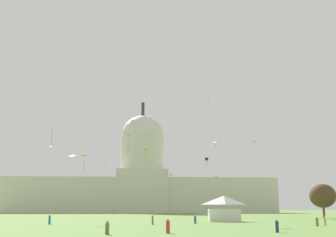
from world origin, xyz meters
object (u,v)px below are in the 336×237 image
kite_turquoise_mid (49,148)px  kite_red_mid (255,144)px  person_navy_lawn_far_left (277,226)px  kite_pink_low_b (106,168)px  person_tan_near_tree_east (325,221)px  kite_blue_mid (134,125)px  person_olive_front_center (107,228)px  kite_red_low (171,175)px  kite_lime_low (216,177)px  person_denim_edge_west (195,220)px  person_olive_mid_left (153,220)px  kite_orange_mid (146,149)px  kite_white_low (215,145)px  person_teal_aisle_center (50,220)px  kite_yellow_high (209,99)px  tree_east_mid (323,196)px  person_olive_mid_center (317,222)px  kite_cyan_low (265,193)px  kite_gold_low (85,157)px  kite_green_low (71,157)px  kite_magenta_mid (52,131)px  kite_black_low (207,160)px  kite_violet_mid (126,138)px  capitol_building (142,182)px  person_red_lawn_far_right (168,227)px  event_tent (224,209)px

kite_turquoise_mid → kite_red_mid: kite_red_mid is taller
person_navy_lawn_far_left → kite_pink_low_b: kite_pink_low_b is taller
person_tan_near_tree_east → kite_blue_mid: 100.51m
person_olive_front_center → kite_turquoise_mid: bearing=-10.1°
kite_red_low → kite_lime_low: 46.29m
kite_lime_low → person_denim_edge_west: bearing=-9.2°
person_navy_lawn_far_left → kite_lime_low: bearing=-120.7°
person_denim_edge_west → kite_red_mid: bearing=-123.0°
person_olive_mid_left → kite_orange_mid: kite_orange_mid is taller
kite_white_low → kite_red_mid: size_ratio=0.38×
kite_pink_low_b → kite_red_mid: kite_red_mid is taller
person_teal_aisle_center → kite_red_low: size_ratio=0.81×
person_tan_near_tree_east → kite_yellow_high: 95.64m
tree_east_mid → person_olive_front_center: bearing=-130.2°
person_olive_front_center → person_olive_mid_left: (6.13, 26.67, 0.08)m
person_olive_mid_center → person_navy_lawn_far_left: bearing=-81.4°
kite_red_low → kite_cyan_low: bearing=-122.5°
person_olive_mid_left → kite_orange_mid: bearing=61.8°
person_olive_mid_left → kite_gold_low: bearing=113.1°
person_denim_edge_west → kite_white_low: size_ratio=1.26×
person_teal_aisle_center → kite_green_low: (-1.51, 29.13, 15.01)m
kite_magenta_mid → kite_black_low: (39.99, 15.28, -4.78)m
kite_turquoise_mid → kite_red_mid: 68.33m
person_tan_near_tree_east → kite_blue_mid: (-34.08, 88.33, 33.75)m
person_teal_aisle_center → kite_white_low: (31.29, 0.73, 14.42)m
kite_violet_mid → kite_red_mid: bearing=146.1°
person_teal_aisle_center → kite_gold_low: (5.00, 7.69, 12.55)m
kite_black_low → kite_green_low: bearing=63.3°
person_olive_front_center → kite_black_low: (22.49, 64.94, 15.44)m
person_olive_mid_center → person_olive_mid_left: (-26.88, 7.94, 0.07)m
person_olive_front_center → kite_cyan_low: size_ratio=0.99×
capitol_building → person_red_lawn_far_right: (1.68, -183.94, -16.19)m
person_navy_lawn_far_left → kite_black_low: kite_black_low is taller
kite_blue_mid → person_teal_aisle_center: bearing=165.0°
person_olive_mid_left → event_tent: bearing=16.1°
tree_east_mid → kite_blue_mid: kite_blue_mid is taller
capitol_building → kite_cyan_low: (44.67, -83.33, -8.80)m
kite_lime_low → kite_orange_mid: bearing=-105.4°
person_teal_aisle_center → kite_magenta_mid: (-4.76, 19.64, 20.11)m
kite_gold_low → kite_magenta_mid: bearing=73.7°
tree_east_mid → kite_pink_low_b: 62.63m
person_olive_mid_center → kite_gold_low: 46.71m
kite_green_low → kite_lime_low: 56.96m
person_olive_mid_center → kite_yellow_high: kite_yellow_high is taller
kite_red_low → person_red_lawn_far_right: bearing=-168.4°
kite_gold_low → person_denim_edge_west: bearing=-71.0°
kite_green_low → person_olive_mid_center: bearing=-7.4°
capitol_building → kite_violet_mid: bearing=-92.2°
kite_pink_low_b → kite_cyan_low: bearing=-108.4°
kite_lime_low → kite_red_low: bearing=-159.1°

